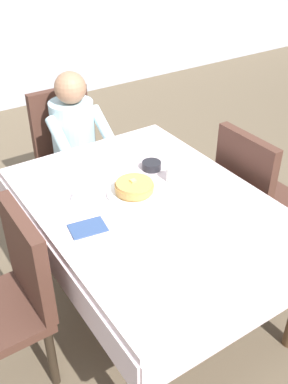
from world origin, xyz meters
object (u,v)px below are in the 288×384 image
spoon_near_edge (169,230)px  knife_right_of_plate (165,185)px  diner_person (76,137)px  syrup_pitcher (76,194)px  chair_diner (68,146)px  plate_breakfast (133,193)px  dining_table_main (150,216)px  chair_right_side (253,190)px  bowl_butter (152,165)px  chair_left_side (11,292)px  cup_coffee (173,174)px  breakfast_stack (134,187)px  fork_left_of_plate (104,208)px

spoon_near_edge → knife_right_of_plate: bearing=57.9°
diner_person → syrup_pitcher: size_ratio=14.00×
chair_diner → knife_right_of_plate: size_ratio=4.65×
spoon_near_edge → plate_breakfast: bearing=87.3°
dining_table_main → knife_right_of_plate: size_ratio=7.62×
chair_diner → dining_table_main: bearing=86.7°
chair_right_side → knife_right_of_plate: bearing=-97.9°
bowl_butter → chair_left_side: bearing=-164.3°
syrup_pitcher → knife_right_of_plate: 0.48m
chair_right_side → cup_coffee: bearing=-100.5°
chair_left_side → bowl_butter: (0.96, 0.27, 0.23)m
chair_right_side → bowl_butter: 0.68m
syrup_pitcher → breakfast_stack: bearing=-24.0°
diner_person → fork_left_of_plate: 0.98m
dining_table_main → cup_coffee: size_ratio=13.49×
cup_coffee → breakfast_stack: bearing=-179.7°
syrup_pitcher → dining_table_main: bearing=-35.9°
chair_left_side → syrup_pitcher: (0.46, 0.22, 0.25)m
dining_table_main → chair_right_side: chair_right_side is taller
chair_left_side → syrup_pitcher: 0.57m
diner_person → cup_coffee: diner_person is taller
dining_table_main → chair_diner: (0.07, 1.17, -0.12)m
chair_left_side → fork_left_of_plate: (0.55, 0.09, 0.21)m
bowl_butter → diner_person: bearing=99.5°
bowl_butter → fork_left_of_plate: bearing=-156.1°
dining_table_main → chair_right_side: (0.77, 0.00, -0.12)m
breakfast_stack → spoon_near_edge: 0.35m
chair_diner → breakfast_stack: bearing=84.6°
dining_table_main → cup_coffee: cup_coffee is taller
knife_right_of_plate → spoon_near_edge: (-0.21, -0.33, 0.00)m
plate_breakfast → bowl_butter: bowl_butter is taller
chair_right_side → chair_diner: bearing=-149.0°
dining_table_main → fork_left_of_plate: bearing=159.2°
chair_right_side → breakfast_stack: chair_right_side is taller
chair_left_side → knife_right_of_plate: (0.93, 0.09, 0.21)m
syrup_pitcher → knife_right_of_plate: (0.46, -0.14, -0.04)m
chair_left_side → fork_left_of_plate: bearing=-81.1°
breakfast_stack → syrup_pitcher: breakfast_stack is taller
diner_person → chair_right_side: 1.24m
chair_right_side → bowl_butter: size_ratio=8.45×
bowl_butter → knife_right_of_plate: size_ratio=0.55×
fork_left_of_plate → knife_right_of_plate: (0.38, 0.00, 0.00)m
diner_person → fork_left_of_plate: size_ratio=6.22×
cup_coffee → fork_left_of_plate: size_ratio=0.63×
breakfast_stack → cup_coffee: (0.26, 0.00, -0.00)m
dining_table_main → chair_diner: chair_diner is taller
plate_breakfast → syrup_pitcher: syrup_pitcher is taller
dining_table_main → spoon_near_edge: 0.26m
chair_right_side → chair_left_side: 1.54m
syrup_pitcher → fork_left_of_plate: syrup_pitcher is taller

